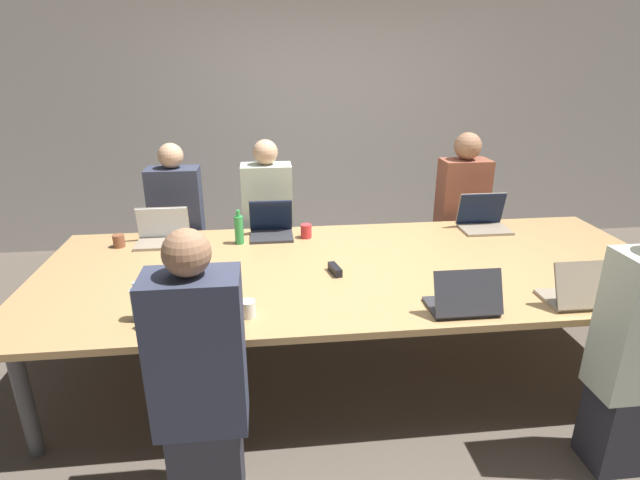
# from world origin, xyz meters

# --- Properties ---
(ground_plane) EXTENTS (24.00, 24.00, 0.00)m
(ground_plane) POSITION_xyz_m (0.00, 0.00, 0.00)
(ground_plane) COLOR brown
(curtain_wall) EXTENTS (12.00, 0.06, 2.80)m
(curtain_wall) POSITION_xyz_m (0.00, 2.44, 1.40)
(curtain_wall) COLOR #BCB7B2
(curtain_wall) RESTS_ON ground_plane
(conference_table) EXTENTS (4.01, 1.61, 0.73)m
(conference_table) POSITION_xyz_m (0.00, 0.00, 0.68)
(conference_table) COLOR tan
(conference_table) RESTS_ON ground_plane
(laptop_far_left) EXTENTS (0.37, 0.24, 0.25)m
(laptop_far_left) POSITION_xyz_m (-1.30, 0.57, 0.80)
(laptop_far_left) COLOR gray
(laptop_far_left) RESTS_ON conference_table
(person_far_left) EXTENTS (0.40, 0.24, 1.37)m
(person_far_left) POSITION_xyz_m (-1.26, 0.99, 0.66)
(person_far_left) COLOR #2D2D38
(person_far_left) RESTS_ON ground_plane
(cup_far_left) EXTENTS (0.08, 0.08, 0.09)m
(cup_far_left) POSITION_xyz_m (-1.59, 0.52, 0.77)
(cup_far_left) COLOR brown
(cup_far_left) RESTS_ON conference_table
(laptop_far_midleft) EXTENTS (0.32, 0.27, 0.27)m
(laptop_far_midleft) POSITION_xyz_m (-0.52, 0.63, 0.80)
(laptop_far_midleft) COLOR #333338
(laptop_far_midleft) RESTS_ON conference_table
(person_far_midleft) EXTENTS (0.40, 0.24, 1.37)m
(person_far_midleft) POSITION_xyz_m (-0.54, 1.04, 0.66)
(person_far_midleft) COLOR #2D2D38
(person_far_midleft) RESTS_ON ground_plane
(cup_far_midleft) EXTENTS (0.08, 0.08, 0.10)m
(cup_far_midleft) POSITION_xyz_m (-0.27, 0.56, 0.78)
(cup_far_midleft) COLOR red
(cup_far_midleft) RESTS_ON conference_table
(bottle_far_midleft) EXTENTS (0.06, 0.06, 0.25)m
(bottle_far_midleft) POSITION_xyz_m (-0.75, 0.49, 0.83)
(bottle_far_midleft) COLOR green
(bottle_far_midleft) RESTS_ON conference_table
(laptop_near_midright) EXTENTS (0.36, 0.25, 0.24)m
(laptop_near_midright) POSITION_xyz_m (0.45, -0.65, 0.80)
(laptop_near_midright) COLOR #333338
(laptop_near_midright) RESTS_ON conference_table
(laptop_near_right) EXTENTS (0.35, 0.26, 0.25)m
(laptop_near_right) POSITION_xyz_m (1.11, -0.64, 0.80)
(laptop_near_right) COLOR gray
(laptop_near_right) RESTS_ON conference_table
(person_near_right) EXTENTS (0.40, 0.24, 1.37)m
(person_near_right) POSITION_xyz_m (1.20, -1.03, 0.66)
(person_near_right) COLOR #2D2D38
(person_near_right) RESTS_ON ground_plane
(laptop_near_left) EXTENTS (0.35, 0.25, 0.25)m
(laptop_near_left) POSITION_xyz_m (-0.96, -0.65, 0.80)
(laptop_near_left) COLOR #333338
(laptop_near_left) RESTS_ON conference_table
(person_near_left) EXTENTS (0.40, 0.24, 1.37)m
(person_near_left) POSITION_xyz_m (-0.87, -1.03, 0.66)
(person_near_left) COLOR #2D2D38
(person_near_left) RESTS_ON ground_plane
(cup_near_left) EXTENTS (0.08, 0.08, 0.09)m
(cup_near_left) POSITION_xyz_m (-0.67, -0.58, 0.77)
(cup_near_left) COLOR white
(cup_near_left) RESTS_ON conference_table
(bottle_near_left) EXTENTS (0.07, 0.07, 0.21)m
(bottle_near_left) POSITION_xyz_m (-1.22, -0.55, 0.82)
(bottle_near_left) COLOR #ADD1E0
(bottle_near_left) RESTS_ON conference_table
(laptop_far_right) EXTENTS (0.36, 0.27, 0.27)m
(laptop_far_right) POSITION_xyz_m (1.10, 0.60, 0.80)
(laptop_far_right) COLOR gray
(laptop_far_right) RESTS_ON conference_table
(person_far_right) EXTENTS (0.40, 0.24, 1.40)m
(person_far_right) POSITION_xyz_m (1.11, 1.04, 0.68)
(person_far_right) COLOR #2D2D38
(person_far_right) RESTS_ON ground_plane
(stapler) EXTENTS (0.07, 0.16, 0.05)m
(stapler) POSITION_xyz_m (-0.15, -0.09, 0.75)
(stapler) COLOR black
(stapler) RESTS_ON conference_table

